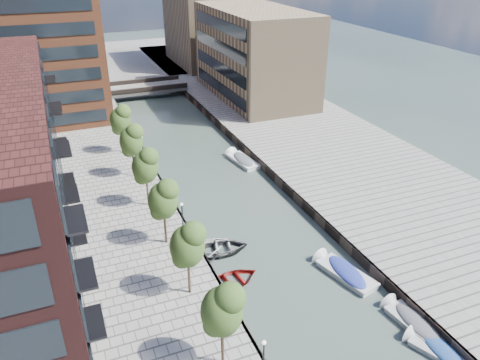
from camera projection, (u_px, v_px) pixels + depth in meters
water at (205, 167)px, 56.08m from camera, size 300.00×300.00×0.00m
quay_right at (321, 144)px, 61.26m from camera, size 20.00×140.00×1.00m
quay_wall_left at (155, 172)px, 53.79m from camera, size 0.25×140.00×1.00m
quay_wall_right at (252, 156)px, 57.91m from camera, size 0.25×140.00×1.00m
far_closure at (121, 60)px, 105.32m from camera, size 80.00×40.00×1.00m
apartment_block at (4, 168)px, 37.44m from camera, size 8.00×38.00×14.00m
tower at (25, 9)px, 63.69m from camera, size 18.00×18.00×30.00m
tan_block_near at (254, 53)px, 75.99m from camera, size 12.00×25.00×14.00m
tan_block_far at (204, 24)px, 96.98m from camera, size 12.00×20.00×16.00m
bridge at (147, 88)px, 81.83m from camera, size 13.00×6.00×1.30m
tree_1 at (222, 308)px, 26.88m from camera, size 2.50×2.50×5.95m
tree_2 at (187, 244)px, 32.66m from camera, size 2.50×2.50×5.95m
tree_3 at (163, 198)px, 38.43m from camera, size 2.50×2.50×5.95m
tree_4 at (145, 165)px, 44.20m from camera, size 2.50×2.50×5.95m
tree_5 at (131, 139)px, 49.97m from camera, size 2.50×2.50×5.95m
tree_6 at (120, 119)px, 55.74m from camera, size 2.50×2.50×5.95m
lamp_1 at (183, 220)px, 38.86m from camera, size 0.24×0.24×4.12m
lamp_2 at (143, 149)px, 52.05m from camera, size 0.24×0.24×4.12m
sloop_2 at (232, 283)px, 37.01m from camera, size 5.14×4.07×0.96m
sloop_3 at (220, 249)px, 41.12m from camera, size 5.70×4.72×1.02m
sloop_4 at (220, 253)px, 40.68m from camera, size 5.41×4.13×1.05m
motorboat_0 at (437, 350)px, 30.72m from camera, size 3.32×4.87×1.54m
motorboat_1 at (412, 321)px, 33.01m from camera, size 2.37×5.33×1.72m
motorboat_3 at (342, 271)px, 38.02m from camera, size 3.25×5.90×1.87m
motorboat_4 at (241, 160)px, 57.51m from camera, size 2.74×5.77×1.85m
car at (237, 103)px, 73.20m from camera, size 1.52×3.74×1.27m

